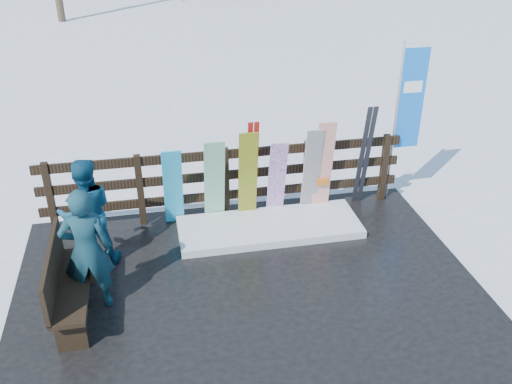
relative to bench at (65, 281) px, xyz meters
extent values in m
plane|color=white|center=(2.23, -0.19, -0.60)|extent=(700.00, 700.00, 0.00)
cube|color=black|center=(2.23, -0.19, -0.56)|extent=(6.00, 5.00, 0.08)
cube|color=black|center=(-0.37, 2.01, 0.06)|extent=(0.10, 0.10, 1.15)
cube|color=black|center=(0.93, 2.01, 0.06)|extent=(0.10, 0.10, 1.15)
cube|color=black|center=(2.23, 2.01, 0.06)|extent=(0.10, 0.10, 1.15)
cube|color=black|center=(3.53, 2.01, 0.06)|extent=(0.10, 0.10, 1.15)
cube|color=black|center=(4.83, 2.01, 0.06)|extent=(0.10, 0.10, 1.15)
cube|color=black|center=(2.23, 2.01, -0.17)|extent=(5.60, 0.05, 0.14)
cube|color=black|center=(2.23, 2.01, 0.18)|extent=(5.60, 0.05, 0.14)
cube|color=black|center=(2.23, 2.01, 0.53)|extent=(5.60, 0.05, 0.14)
cube|color=white|center=(2.79, 1.41, -0.46)|extent=(2.73, 1.00, 0.12)
cube|color=black|center=(0.07, 0.00, -0.07)|extent=(0.40, 1.50, 0.06)
cube|color=black|center=(0.07, -0.60, -0.29)|extent=(0.34, 0.06, 0.45)
cube|color=black|center=(0.07, 0.60, -0.29)|extent=(0.34, 0.06, 0.45)
cube|color=black|center=(-0.11, 0.00, 0.20)|extent=(0.05, 1.50, 0.50)
cube|color=#25A9D7|center=(1.41, 1.79, 0.16)|extent=(0.28, 0.38, 1.35)
cube|color=silver|center=(2.03, 1.79, 0.20)|extent=(0.31, 0.37, 1.44)
cube|color=yellow|center=(2.53, 1.79, 0.24)|extent=(0.28, 0.22, 1.50)
cube|color=white|center=(2.98, 1.79, 0.15)|extent=(0.27, 0.32, 1.33)
cube|color=black|center=(3.53, 1.79, 0.22)|extent=(0.27, 0.24, 1.46)
cube|color=silver|center=(3.72, 1.79, 0.27)|extent=(0.28, 0.23, 1.57)
cube|color=#A11913|center=(2.57, 1.86, 0.31)|extent=(0.07, 0.28, 1.65)
cube|color=#A11913|center=(2.66, 1.86, 0.31)|extent=(0.07, 0.28, 1.65)
cube|color=black|center=(4.36, 1.86, 0.36)|extent=(0.08, 0.33, 1.76)
cube|color=black|center=(4.45, 1.86, 0.36)|extent=(0.08, 0.33, 1.76)
cylinder|color=silver|center=(4.94, 2.06, 0.78)|extent=(0.04, 0.04, 2.60)
cube|color=blue|center=(5.16, 2.06, 1.18)|extent=(0.42, 0.02, 1.60)
imported|color=#174E4B|center=(0.28, 0.16, 0.30)|extent=(0.60, 0.40, 1.63)
imported|color=navy|center=(0.22, 1.11, 0.26)|extent=(0.83, 0.69, 1.55)
camera|label=1|loc=(1.15, -5.73, 4.14)|focal=40.00mm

